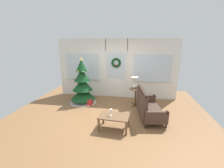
% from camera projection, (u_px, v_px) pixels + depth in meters
% --- Properties ---
extents(ground_plane, '(6.76, 6.76, 0.00)m').
position_uv_depth(ground_plane, '(108.00, 118.00, 4.95)').
color(ground_plane, brown).
extents(back_wall_with_door, '(5.20, 0.19, 2.55)m').
position_uv_depth(back_wall_with_door, '(116.00, 69.00, 6.60)').
color(back_wall_with_door, white).
rests_on(back_wall_with_door, ground).
extents(christmas_tree, '(1.09, 1.09, 1.85)m').
position_uv_depth(christmas_tree, '(83.00, 87.00, 6.10)').
color(christmas_tree, '#4C331E').
rests_on(christmas_tree, ground).
extents(settee_sofa, '(0.90, 1.54, 0.96)m').
position_uv_depth(settee_sofa, '(147.00, 106.00, 4.90)').
color(settee_sofa, black).
rests_on(settee_sofa, ground).
extents(side_table, '(0.50, 0.48, 0.69)m').
position_uv_depth(side_table, '(136.00, 94.00, 5.80)').
color(side_table, brown).
rests_on(side_table, ground).
extents(table_lamp, '(0.28, 0.28, 0.44)m').
position_uv_depth(table_lamp, '(135.00, 81.00, 5.73)').
color(table_lamp, silver).
rests_on(table_lamp, side_table).
extents(flower_vase, '(0.11, 0.10, 0.35)m').
position_uv_depth(flower_vase, '(139.00, 86.00, 5.65)').
color(flower_vase, beige).
rests_on(flower_vase, side_table).
extents(coffee_table, '(0.88, 0.59, 0.41)m').
position_uv_depth(coffee_table, '(114.00, 118.00, 4.22)').
color(coffee_table, brown).
rests_on(coffee_table, ground).
extents(wine_glass, '(0.08, 0.08, 0.20)m').
position_uv_depth(wine_glass, '(111.00, 111.00, 4.19)').
color(wine_glass, silver).
rests_on(wine_glass, coffee_table).
extents(gift_box, '(0.21, 0.19, 0.21)m').
position_uv_depth(gift_box, '(89.00, 102.00, 5.96)').
color(gift_box, red).
rests_on(gift_box, ground).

